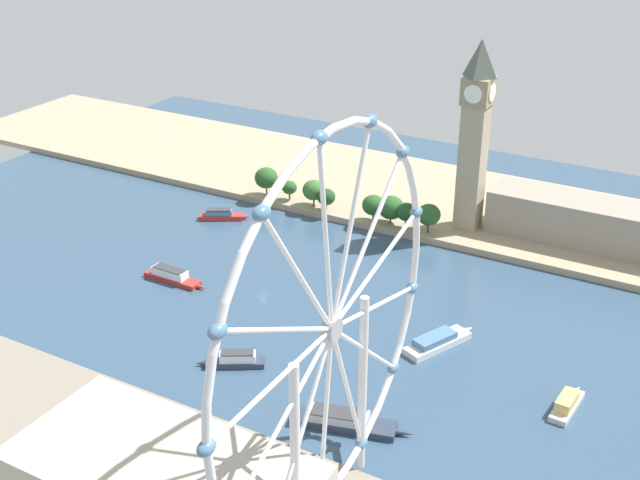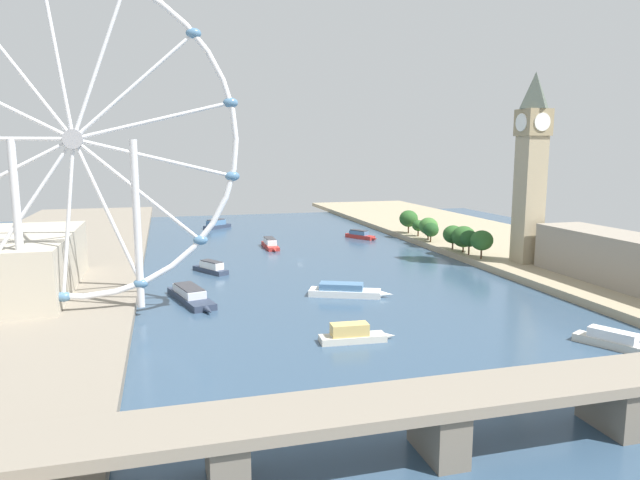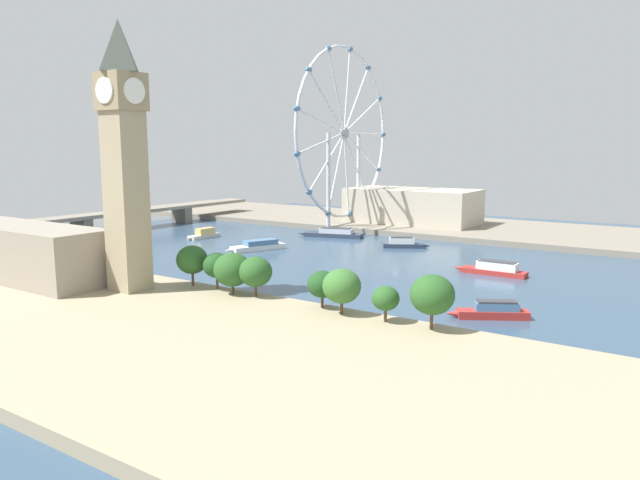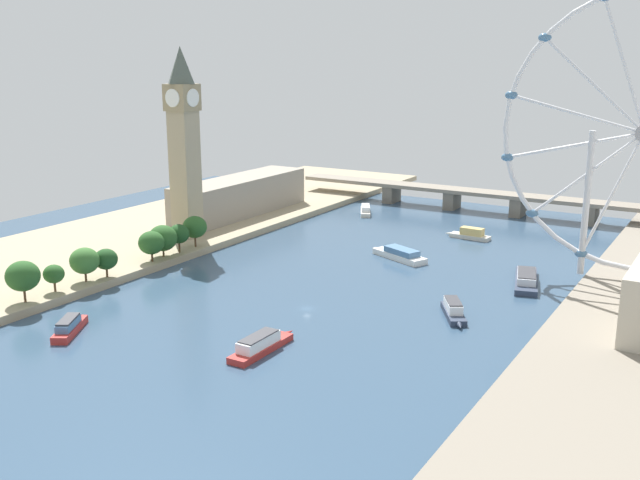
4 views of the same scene
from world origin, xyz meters
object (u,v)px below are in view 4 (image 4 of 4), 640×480
(clock_tower, at_px, (184,140))
(tour_boat_1, at_px, (470,234))
(river_bridge, at_px, (485,196))
(tour_boat_0, at_px, (454,310))
(tour_boat_4, at_px, (261,345))
(tour_boat_7, at_px, (70,326))
(tour_boat_5, at_px, (365,210))
(parliament_block, at_px, (240,196))
(tour_boat_3, at_px, (399,254))
(tour_boat_6, at_px, (526,279))

(clock_tower, distance_m, tour_boat_1, 136.96)
(clock_tower, relative_size, river_bridge, 0.38)
(tour_boat_0, distance_m, tour_boat_4, 66.99)
(tour_boat_0, distance_m, tour_boat_7, 120.83)
(river_bridge, bearing_deg, tour_boat_1, -77.19)
(tour_boat_0, xyz_separation_m, tour_boat_5, (-98.31, 127.28, -0.22))
(tour_boat_1, relative_size, tour_boat_4, 0.77)
(parliament_block, height_order, tour_boat_1, parliament_block)
(tour_boat_7, bearing_deg, tour_boat_1, -50.48)
(tour_boat_5, relative_size, tour_boat_7, 1.12)
(tour_boat_4, bearing_deg, tour_boat_7, 107.36)
(parliament_block, bearing_deg, clock_tower, -79.54)
(clock_tower, xyz_separation_m, river_bridge, (93.19, 133.75, -37.80))
(clock_tower, xyz_separation_m, tour_boat_3, (93.44, 24.62, -44.49))
(river_bridge, height_order, tour_boat_6, river_bridge)
(river_bridge, relative_size, tour_boat_0, 10.14)
(tour_boat_7, bearing_deg, tour_boat_6, -71.73)
(river_bridge, distance_m, tour_boat_3, 109.34)
(clock_tower, relative_size, tour_boat_1, 3.79)
(river_bridge, height_order, tour_boat_1, river_bridge)
(tour_boat_0, xyz_separation_m, tour_boat_6, (10.60, 46.95, -0.09))
(parliament_block, bearing_deg, tour_boat_5, 42.38)
(tour_boat_4, distance_m, tour_boat_7, 61.40)
(clock_tower, bearing_deg, tour_boat_6, 6.57)
(parliament_block, distance_m, tour_boat_6, 162.50)
(tour_boat_1, height_order, tour_boat_3, tour_boat_1)
(tour_boat_6, bearing_deg, tour_boat_0, 151.92)
(tour_boat_0, relative_size, tour_boat_6, 0.58)
(tour_boat_5, bearing_deg, tour_boat_1, -137.55)
(tour_boat_4, xyz_separation_m, tour_boat_5, (-61.43, 183.20, -0.25))
(parliament_block, distance_m, river_bridge, 131.21)
(tour_boat_4, bearing_deg, clock_tower, 50.04)
(tour_boat_0, bearing_deg, clock_tower, -133.13)
(tour_boat_3, xyz_separation_m, tour_boat_5, (-53.72, 72.82, -0.06))
(tour_boat_1, bearing_deg, tour_boat_7, 73.52)
(tour_boat_6, bearing_deg, tour_boat_3, 66.89)
(tour_boat_7, bearing_deg, tour_boat_0, -82.72)
(tour_boat_4, height_order, tour_boat_6, tour_boat_4)
(tour_boat_6, bearing_deg, tour_boat_1, 21.28)
(tour_boat_1, relative_size, tour_boat_3, 0.73)
(tour_boat_0, bearing_deg, parliament_block, -150.03)
(clock_tower, height_order, tour_boat_0, clock_tower)
(tour_boat_5, bearing_deg, clock_tower, 130.15)
(river_bridge, distance_m, tour_boat_0, 169.75)
(clock_tower, distance_m, tour_boat_5, 114.27)
(parliament_block, xyz_separation_m, river_bridge, (102.86, 81.38, -3.68))
(tour_boat_5, height_order, tour_boat_6, tour_boat_6)
(clock_tower, height_order, river_bridge, clock_tower)
(tour_boat_3, bearing_deg, river_bridge, -66.48)
(tour_boat_3, relative_size, tour_boat_4, 1.05)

